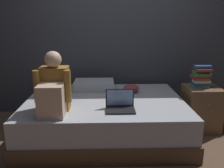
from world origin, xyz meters
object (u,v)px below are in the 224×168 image
(bed, at_px, (105,117))
(nightstand, at_px, (201,108))
(laptop, at_px, (120,105))
(book_stack, at_px, (201,77))
(clothes_pile, at_px, (132,88))
(pillow, at_px, (94,85))
(person_sitting, at_px, (54,90))

(bed, height_order, nightstand, nightstand)
(laptop, relative_size, book_stack, 1.11)
(book_stack, distance_m, clothes_pile, 0.93)
(pillow, bearing_deg, person_sitting, -114.24)
(nightstand, bearing_deg, person_sitting, -163.55)
(person_sitting, distance_m, book_stack, 1.89)
(bed, xyz_separation_m, laptop, (0.17, -0.38, 0.30))
(laptop, bearing_deg, book_stack, 24.92)
(pillow, distance_m, book_stack, 1.47)
(person_sitting, xyz_separation_m, clothes_pile, (0.92, 0.71, -0.19))
(bed, height_order, laptop, laptop)
(bed, distance_m, book_stack, 1.37)
(nightstand, height_order, pillow, pillow)
(laptop, height_order, pillow, laptop)
(laptop, bearing_deg, nightstand, 23.99)
(person_sitting, bearing_deg, pillow, 65.76)
(person_sitting, bearing_deg, laptop, 3.32)
(person_sitting, distance_m, clothes_pile, 1.18)
(bed, distance_m, nightstand, 1.31)
(person_sitting, height_order, laptop, person_sitting)
(bed, relative_size, clothes_pile, 8.79)
(person_sitting, height_order, pillow, person_sitting)
(pillow, relative_size, book_stack, 1.93)
(bed, xyz_separation_m, person_sitting, (-0.55, -0.42, 0.49))
(person_sitting, xyz_separation_m, pillow, (0.39, 0.87, -0.19))
(laptop, xyz_separation_m, pillow, (-0.32, 0.83, 0.01))
(book_stack, xyz_separation_m, clothes_pile, (-0.89, 0.16, -0.20))
(bed, bearing_deg, person_sitting, -142.54)
(pillow, height_order, book_stack, book_stack)
(person_sitting, bearing_deg, nightstand, 16.45)
(person_sitting, height_order, clothes_pile, person_sitting)
(clothes_pile, bearing_deg, nightstand, -10.20)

